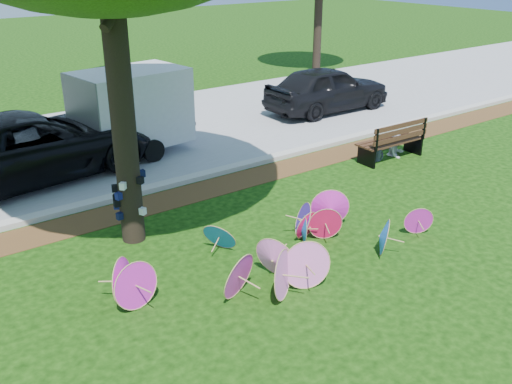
{
  "coord_description": "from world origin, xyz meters",
  "views": [
    {
      "loc": [
        -5.42,
        -6.06,
        5.16
      ],
      "look_at": [
        0.5,
        2.0,
        0.9
      ],
      "focal_mm": 40.0,
      "sensor_mm": 36.0,
      "label": 1
    }
  ],
  "objects_px": {
    "dark_pickup": "(328,89)",
    "person_right": "(398,134)",
    "cargo_trailer": "(132,107)",
    "park_bench": "(390,140)",
    "person_left": "(379,142)",
    "black_van": "(32,146)",
    "parasol_pile": "(275,249)"
  },
  "relations": [
    {
      "from": "dark_pickup",
      "to": "person_left",
      "type": "bearing_deg",
      "value": 153.73
    },
    {
      "from": "parasol_pile",
      "to": "park_bench",
      "type": "bearing_deg",
      "value": 24.24
    },
    {
      "from": "black_van",
      "to": "park_bench",
      "type": "relative_size",
      "value": 2.94
    },
    {
      "from": "black_van",
      "to": "park_bench",
      "type": "distance_m",
      "value": 9.05
    },
    {
      "from": "parasol_pile",
      "to": "person_right",
      "type": "distance_m",
      "value": 6.89
    },
    {
      "from": "dark_pickup",
      "to": "park_bench",
      "type": "xyz_separation_m",
      "value": [
        -2.0,
        -4.59,
        -0.26
      ]
    },
    {
      "from": "park_bench",
      "to": "cargo_trailer",
      "type": "bearing_deg",
      "value": 141.66
    },
    {
      "from": "park_bench",
      "to": "person_left",
      "type": "relative_size",
      "value": 1.91
    },
    {
      "from": "black_van",
      "to": "person_right",
      "type": "height_order",
      "value": "black_van"
    },
    {
      "from": "person_left",
      "to": "dark_pickup",
      "type": "bearing_deg",
      "value": 54.33
    },
    {
      "from": "dark_pickup",
      "to": "person_left",
      "type": "height_order",
      "value": "dark_pickup"
    },
    {
      "from": "cargo_trailer",
      "to": "park_bench",
      "type": "distance_m",
      "value": 6.92
    },
    {
      "from": "black_van",
      "to": "cargo_trailer",
      "type": "height_order",
      "value": "cargo_trailer"
    },
    {
      "from": "dark_pickup",
      "to": "cargo_trailer",
      "type": "height_order",
      "value": "cargo_trailer"
    },
    {
      "from": "cargo_trailer",
      "to": "person_left",
      "type": "height_order",
      "value": "cargo_trailer"
    },
    {
      "from": "dark_pickup",
      "to": "person_right",
      "type": "height_order",
      "value": "dark_pickup"
    },
    {
      "from": "parasol_pile",
      "to": "black_van",
      "type": "xyz_separation_m",
      "value": [
        -2.06,
        6.86,
        0.44
      ]
    },
    {
      "from": "park_bench",
      "to": "person_right",
      "type": "distance_m",
      "value": 0.36
    },
    {
      "from": "person_right",
      "to": "parasol_pile",
      "type": "bearing_deg",
      "value": -159.99
    },
    {
      "from": "person_left",
      "to": "person_right",
      "type": "relative_size",
      "value": 0.86
    },
    {
      "from": "parasol_pile",
      "to": "dark_pickup",
      "type": "xyz_separation_m",
      "value": [
        7.97,
        7.28,
        0.4
      ]
    },
    {
      "from": "parasol_pile",
      "to": "cargo_trailer",
      "type": "bearing_deg",
      "value": 84.47
    },
    {
      "from": "parasol_pile",
      "to": "dark_pickup",
      "type": "bearing_deg",
      "value": 42.39
    },
    {
      "from": "parasol_pile",
      "to": "person_left",
      "type": "xyz_separation_m",
      "value": [
        5.62,
        2.74,
        0.15
      ]
    },
    {
      "from": "dark_pickup",
      "to": "person_left",
      "type": "relative_size",
      "value": 4.37
    },
    {
      "from": "cargo_trailer",
      "to": "person_right",
      "type": "distance_m",
      "value": 7.15
    },
    {
      "from": "cargo_trailer",
      "to": "park_bench",
      "type": "height_order",
      "value": "cargo_trailer"
    },
    {
      "from": "park_bench",
      "to": "person_left",
      "type": "bearing_deg",
      "value": 173.35
    },
    {
      "from": "dark_pickup",
      "to": "park_bench",
      "type": "height_order",
      "value": "dark_pickup"
    },
    {
      "from": "parasol_pile",
      "to": "person_left",
      "type": "distance_m",
      "value": 6.25
    },
    {
      "from": "black_van",
      "to": "person_right",
      "type": "bearing_deg",
      "value": -123.64
    },
    {
      "from": "dark_pickup",
      "to": "person_right",
      "type": "distance_m",
      "value": 4.83
    }
  ]
}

